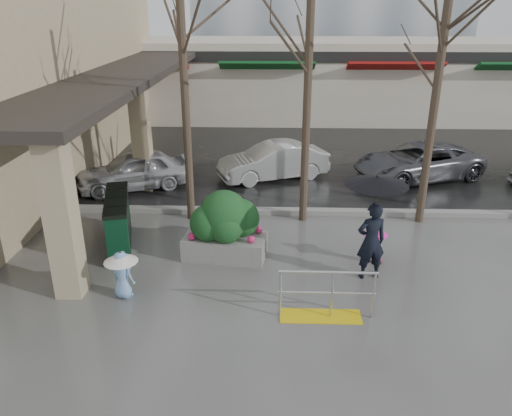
# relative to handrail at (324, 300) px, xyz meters

# --- Properties ---
(ground) EXTENTS (120.00, 120.00, 0.00)m
(ground) POSITION_rel_handrail_xyz_m (-1.36, 1.20, -0.38)
(ground) COLOR #51514F
(ground) RESTS_ON ground
(street_asphalt) EXTENTS (120.00, 36.00, 0.01)m
(street_asphalt) POSITION_rel_handrail_xyz_m (-1.36, 23.20, -0.37)
(street_asphalt) COLOR black
(street_asphalt) RESTS_ON ground
(curb) EXTENTS (120.00, 0.30, 0.15)m
(curb) POSITION_rel_handrail_xyz_m (-1.36, 5.20, -0.30)
(curb) COLOR gray
(curb) RESTS_ON ground
(near_building) EXTENTS (6.00, 18.00, 8.00)m
(near_building) POSITION_rel_handrail_xyz_m (-10.36, 9.20, 3.62)
(near_building) COLOR tan
(near_building) RESTS_ON ground
(canopy_slab) EXTENTS (2.80, 18.00, 0.25)m
(canopy_slab) POSITION_rel_handrail_xyz_m (-6.16, 9.20, 3.25)
(canopy_slab) COLOR #2D2823
(canopy_slab) RESTS_ON pillar_front
(pillar_front) EXTENTS (0.55, 0.55, 3.50)m
(pillar_front) POSITION_rel_handrail_xyz_m (-5.26, 0.70, 1.37)
(pillar_front) COLOR tan
(pillar_front) RESTS_ON ground
(pillar_back) EXTENTS (0.55, 0.55, 3.50)m
(pillar_back) POSITION_rel_handrail_xyz_m (-5.26, 7.20, 1.37)
(pillar_back) COLOR tan
(pillar_back) RESTS_ON ground
(storefront_row) EXTENTS (34.00, 6.74, 4.00)m
(storefront_row) POSITION_rel_handrail_xyz_m (0.64, 19.17, 1.64)
(storefront_row) COLOR beige
(storefront_row) RESTS_ON ground
(handrail) EXTENTS (1.90, 0.50, 1.03)m
(handrail) POSITION_rel_handrail_xyz_m (0.00, 0.00, 0.00)
(handrail) COLOR yellow
(handrail) RESTS_ON ground
(tree_west) EXTENTS (3.20, 3.20, 6.80)m
(tree_west) POSITION_rel_handrail_xyz_m (-3.36, 4.80, 4.71)
(tree_west) COLOR #382B21
(tree_west) RESTS_ON ground
(tree_midwest) EXTENTS (3.20, 3.20, 7.00)m
(tree_midwest) POSITION_rel_handrail_xyz_m (-0.16, 4.80, 4.86)
(tree_midwest) COLOR #382B21
(tree_midwest) RESTS_ON ground
(tree_mideast) EXTENTS (3.20, 3.20, 6.50)m
(tree_mideast) POSITION_rel_handrail_xyz_m (3.14, 4.80, 4.48)
(tree_mideast) COLOR #382B21
(tree_mideast) RESTS_ON ground
(woman) EXTENTS (1.34, 1.34, 2.43)m
(woman) POSITION_rel_handrail_xyz_m (1.14, 1.60, 1.07)
(woman) COLOR black
(woman) RESTS_ON ground
(child_pink) EXTENTS (0.56, 0.56, 0.97)m
(child_pink) POSITION_rel_handrail_xyz_m (1.41, 2.35, 0.19)
(child_pink) COLOR pink
(child_pink) RESTS_ON ground
(child_blue) EXTENTS (0.70, 0.70, 1.06)m
(child_blue) POSITION_rel_handrail_xyz_m (-4.12, 0.59, 0.28)
(child_blue) COLOR #7DA7DE
(child_blue) RESTS_ON ground
(planter) EXTENTS (2.06, 1.22, 1.70)m
(planter) POSITION_rel_handrail_xyz_m (-2.16, 2.48, 0.44)
(planter) COLOR gray
(planter) RESTS_ON ground
(news_boxes) EXTENTS (1.13, 2.44, 1.33)m
(news_boxes) POSITION_rel_handrail_xyz_m (-4.87, 2.94, 0.29)
(news_boxes) COLOR #0C361F
(news_boxes) RESTS_ON ground
(car_a) EXTENTS (3.99, 2.82, 1.26)m
(car_a) POSITION_rel_handrail_xyz_m (-5.62, 7.22, 0.25)
(car_a) COLOR silver
(car_a) RESTS_ON ground
(car_b) EXTENTS (4.04, 2.69, 1.26)m
(car_b) POSITION_rel_handrail_xyz_m (-1.02, 8.41, 0.25)
(car_b) COLOR silver
(car_b) RESTS_ON ground
(car_c) EXTENTS (4.98, 3.57, 1.26)m
(car_c) POSITION_rel_handrail_xyz_m (4.03, 8.52, 0.25)
(car_c) COLOR #53555B
(car_c) RESTS_ON ground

